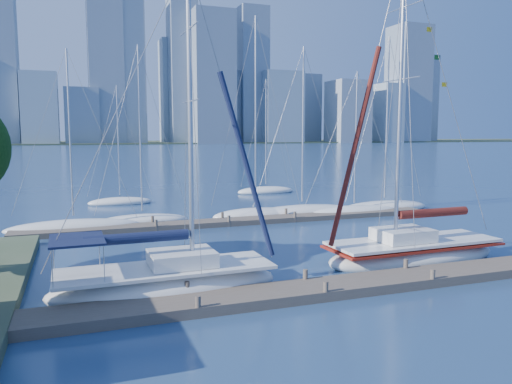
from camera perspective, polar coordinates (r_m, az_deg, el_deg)
name	(u,v)px	position (r m, az deg, el deg)	size (l,w,h in m)	color
ground	(315,295)	(20.55, 6.75, -11.57)	(700.00, 700.00, 0.00)	navy
near_dock	(315,290)	(20.49, 6.76, -11.04)	(26.00, 2.00, 0.40)	#4F463A
far_dock	(239,221)	(35.67, -1.95, -3.37)	(30.00, 1.80, 0.36)	#4F463A
far_shore	(89,143)	(337.58, -18.52, 5.31)	(800.00, 100.00, 1.50)	#38472D
sailboat_navy	(166,269)	(20.58, -10.23, -8.69)	(9.31, 3.23, 13.74)	silver
sailboat_maroon	(413,239)	(26.27, 17.54, -5.10)	(9.54, 3.30, 16.08)	silver
bg_boat_0	(74,227)	(35.27, -20.09, -3.78)	(8.80, 5.68, 12.15)	silver
bg_boat_1	(143,220)	(36.47, -12.84, -3.19)	(6.81, 2.90, 12.80)	silver
bg_boat_2	(256,214)	(38.12, -0.05, -2.52)	(7.14, 4.66, 15.33)	silver
bg_boat_3	(302,212)	(39.61, 5.28, -2.24)	(9.26, 3.98, 13.37)	silver
bg_boat_4	(354,211)	(40.59, 11.15, -2.18)	(8.19, 3.90, 11.50)	silver
bg_boat_5	(384,207)	(43.17, 14.45, -1.66)	(8.44, 3.47, 14.56)	silver
bg_boat_6	(120,202)	(47.06, -15.26, -1.07)	(5.85, 2.52, 10.95)	silver
bg_boat_7	(266,191)	(53.80, 1.12, 0.15)	(6.68, 3.62, 12.43)	silver
skyline	(123,83)	(310.43, -14.91, 11.92)	(504.33, 51.31, 122.82)	gray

